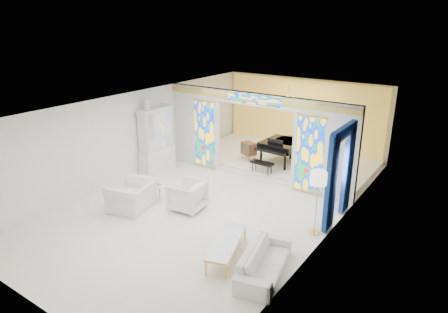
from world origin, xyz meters
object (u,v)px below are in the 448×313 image
Objects in this scene: china_cabinet at (156,141)px; armchair_right at (187,196)px; armchair_left at (133,196)px; coffee_table at (227,242)px; sofa at (265,261)px; grand_piano at (286,145)px; tv_console at (249,149)px.

china_cabinet reaches higher than armchair_right.
armchair_right is at bearing 109.69° from armchair_left.
sofa is at bearing -4.26° from coffee_table.
china_cabinet is 1.33× the size of sofa.
armchair_left is at bearing 172.54° from coffee_table.
armchair_right is 0.46× the size of sofa.
coffee_table is at bearing -73.02° from grand_piano.
coffee_table is 2.82× the size of tv_console.
grand_piano is at bearing 145.65° from armchair_left.
tv_console is at bearing 20.78° from sofa.
tv_console is at bearing 116.67° from coffee_table.
armchair_right is at bearing -59.71° from tv_console.
china_cabinet reaches higher than armchair_left.
china_cabinet is 3.08m from armchair_left.
coffee_table is at bearing 52.28° from armchair_right.
grand_piano reaches higher than sofa.
china_cabinet is at bearing -164.16° from armchair_left.
grand_piano is at bearing 9.12° from sofa.
grand_piano is at bearing 103.96° from coffee_table.
grand_piano is (-1.53, 6.15, 0.49)m from coffee_table.
armchair_left is 1.91× the size of tv_console.
china_cabinet is 1.07× the size of grand_piano.
armchair_right reaches higher than sofa.
grand_piano reaches higher than armchair_left.
armchair_right is 0.37× the size of grand_piano.
china_cabinet is 4.07× the size of tv_console.
armchair_left is 0.68× the size of coffee_table.
coffee_table is (5.12, -3.06, -0.80)m from china_cabinet.
armchair_left is 5.25m from tv_console.
armchair_right is (1.32, 0.88, 0.01)m from armchair_left.
armchair_left is 0.50× the size of grand_piano.
china_cabinet is 3.37m from armchair_right.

